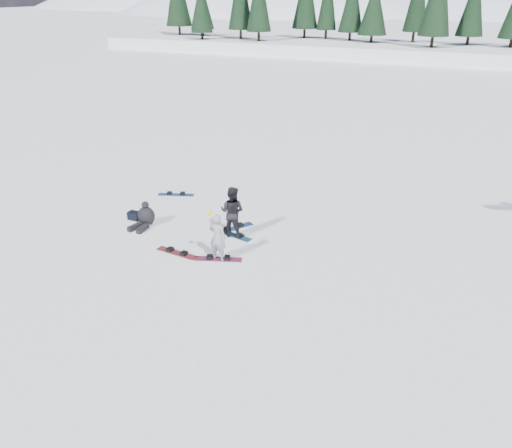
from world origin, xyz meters
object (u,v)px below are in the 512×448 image
(snowboard_loose_a, at_px, (234,228))
(snowboarder_woman, at_px, (217,237))
(snowboard_loose_c, at_px, (176,195))
(seated_rider, at_px, (145,216))
(snowboard_loose_b, at_px, (177,253))
(snowboarder_man, at_px, (232,212))
(gear_bag, at_px, (134,216))

(snowboard_loose_a, bearing_deg, snowboarder_woman, -135.04)
(snowboarder_woman, xyz_separation_m, snowboard_loose_c, (-4.22, 4.15, -0.79))
(seated_rider, height_order, snowboard_loose_b, seated_rider)
(snowboarder_man, relative_size, seated_rider, 1.63)
(seated_rider, relative_size, snowboard_loose_a, 0.74)
(snowboard_loose_a, xyz_separation_m, snowboard_loose_c, (-3.66, 1.91, 0.00))
(snowboard_loose_c, bearing_deg, seated_rider, -98.23)
(snowboarder_woman, distance_m, snowboard_loose_c, 5.97)
(snowboarder_woman, bearing_deg, gear_bag, -17.29)
(snowboard_loose_c, bearing_deg, snowboard_loose_a, -47.39)
(snowboarder_woman, distance_m, gear_bag, 4.59)
(snowboard_loose_a, relative_size, snowboard_loose_b, 1.00)
(snowboarder_woman, relative_size, seated_rider, 1.56)
(snowboard_loose_a, bearing_deg, snowboarder_man, -127.28)
(snowboarder_man, bearing_deg, gear_bag, 0.77)
(gear_bag, bearing_deg, snowboard_loose_b, -29.40)
(snowboard_loose_c, bearing_deg, snowboarder_woman, -64.37)
(snowboarder_woman, relative_size, gear_bag, 3.85)
(snowboarder_woman, xyz_separation_m, snowboard_loose_a, (-0.56, 2.24, -0.79))
(snowboarder_woman, xyz_separation_m, snowboard_loose_b, (-1.42, -0.19, -0.79))
(seated_rider, xyz_separation_m, snowboard_loose_b, (2.18, -1.37, -0.34))
(snowboarder_woman, xyz_separation_m, seated_rider, (-3.61, 1.17, -0.46))
(gear_bag, relative_size, snowboard_loose_a, 0.30)
(seated_rider, xyz_separation_m, snowboard_loose_a, (3.05, 1.06, -0.34))
(snowboarder_woman, xyz_separation_m, snowboarder_man, (-0.36, 1.74, 0.10))
(gear_bag, distance_m, snowboard_loose_c, 2.72)
(snowboarder_man, bearing_deg, snowboard_loose_b, 57.46)
(gear_bag, relative_size, snowboard_loose_c, 0.30)
(snowboard_loose_a, distance_m, snowboard_loose_b, 2.58)
(snowboarder_man, height_order, seated_rider, snowboarder_man)
(seated_rider, bearing_deg, snowboarder_man, 14.32)
(snowboarder_woman, distance_m, snowboard_loose_b, 1.64)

